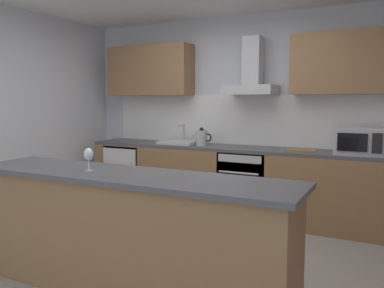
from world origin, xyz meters
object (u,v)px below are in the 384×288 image
Objects in this scene: refrigerator at (131,174)px; kettle at (202,138)px; wine_glass at (89,155)px; microwave at (360,141)px; sink at (180,142)px; chopping_board at (301,150)px; range_hood at (252,77)px; oven at (247,183)px.

kettle reaches higher than refrigerator.
wine_glass reaches higher than refrigerator.
wine_glass is at bearing -127.63° from microwave.
microwave is 1.00× the size of sink.
microwave is at bearing 52.37° from wine_glass.
sink is at bearing 101.61° from wine_glass.
chopping_board is at bearing 0.45° from kettle.
microwave is 0.69× the size of range_hood.
refrigerator is 2.94× the size of kettle.
oven is 2.77× the size of kettle.
chopping_board is (1.15, 2.31, -0.16)m from wine_glass.
oven is at bearing 78.19° from wine_glass.
oven is at bearing 0.09° from refrigerator.
range_hood reaches higher than sink.
refrigerator is at bearing 118.80° from wine_glass.
chopping_board is (1.28, 0.01, -0.09)m from kettle.
range_hood is 4.05× the size of wine_glass.
oven reaches higher than refrigerator.
sink is 1.73× the size of kettle.
microwave is 1.47× the size of chopping_board.
microwave reaches higher than chopping_board.
sink is (-0.97, 0.01, 0.47)m from oven.
wine_glass is 2.58m from chopping_board.
refrigerator is (-1.77, -0.00, -0.03)m from oven.
range_hood is at bearing 14.79° from kettle.
microwave is 1.73× the size of kettle.
kettle is 0.40× the size of range_hood.
oven is 1.42m from microwave.
kettle reaches higher than chopping_board.
kettle is at bearing -179.55° from chopping_board.
oven is 1.11× the size of range_hood.
wine_glass is at bearing -86.75° from kettle.
microwave is 2.81× the size of wine_glass.
kettle reaches higher than wine_glass.
range_hood reaches higher than refrigerator.
range_hood is at bearing 4.27° from refrigerator.
microwave reaches higher than wine_glass.
sink reaches higher than chopping_board.
kettle is (1.15, -0.03, 0.58)m from refrigerator.
oven is at bearing 3.12° from kettle.
microwave is 2.91m from wine_glass.
wine_glass reaches higher than oven.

